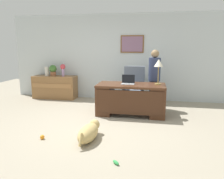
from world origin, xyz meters
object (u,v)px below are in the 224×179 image
at_px(dog_lying, 89,132).
at_px(vase_with_flowers, 63,69).
at_px(person_standing, 154,79).
at_px(vase_empty, 47,71).
at_px(armchair, 134,88).
at_px(dog_toy_ball, 42,137).
at_px(desk_lamp, 159,65).
at_px(credenza, 55,87).
at_px(desk, 131,98).
at_px(dog_toy_bone, 116,163).
at_px(laptop, 128,82).
at_px(potted_plant, 53,70).

bearing_deg(dog_lying, vase_with_flowers, 120.01).
height_order(person_standing, vase_empty, person_standing).
height_order(armchair, dog_toy_ball, armchair).
bearing_deg(desk_lamp, armchair, 127.48).
relative_size(credenza, armchair, 1.26).
bearing_deg(desk, dog_toy_bone, -89.31).
xyz_separation_m(laptop, vase_empty, (-2.82, 1.28, 0.06)).
bearing_deg(vase_empty, dog_toy_ball, -65.37).
bearing_deg(potted_plant, desk_lamp, -20.22).
height_order(vase_with_flowers, dog_toy_bone, vase_with_flowers).
bearing_deg(potted_plant, desk, -26.45).
relative_size(dog_lying, potted_plant, 2.42).
distance_m(desk_lamp, vase_empty, 3.78).
bearing_deg(dog_lying, armchair, 77.66).
bearing_deg(dog_toy_ball, armchair, 62.48).
bearing_deg(laptop, vase_empty, 155.60).
distance_m(armchair, person_standing, 0.71).
bearing_deg(person_standing, laptop, -134.34).
distance_m(credenza, laptop, 2.90).
height_order(desk, armchair, armchair).
distance_m(desk, vase_empty, 3.23).
relative_size(desk_lamp, vase_empty, 2.10).
distance_m(credenza, armchair, 2.66).
height_order(vase_empty, potted_plant, potted_plant).
height_order(credenza, laptop, laptop).
bearing_deg(armchair, dog_lying, -102.34).
bearing_deg(credenza, desk, -26.78).
height_order(laptop, vase_with_flowers, vase_with_flowers).
height_order(potted_plant, dog_toy_bone, potted_plant).
distance_m(vase_with_flowers, dog_toy_ball, 3.40).
bearing_deg(dog_toy_ball, dog_toy_bone, -22.58).
distance_m(armchair, potted_plant, 2.74).
height_order(credenza, dog_toy_bone, credenza).
xyz_separation_m(desk_lamp, vase_empty, (-3.56, 1.23, -0.37)).
relative_size(person_standing, dog_toy_bone, 11.45).
relative_size(dog_lying, laptop, 2.72).
relative_size(armchair, potted_plant, 3.12).
distance_m(credenza, vase_empty, 0.58).
height_order(desk, dog_lying, desk).
bearing_deg(person_standing, potted_plant, 169.15).
height_order(armchair, vase_empty, armchair).
relative_size(laptop, desk_lamp, 0.52).
bearing_deg(vase_empty, potted_plant, 0.00).
distance_m(credenza, person_standing, 3.30).
bearing_deg(dog_lying, desk_lamp, 55.24).
bearing_deg(person_standing, credenza, 169.04).
distance_m(person_standing, laptop, 0.92).
xyz_separation_m(desk, dog_toy_bone, (0.03, -2.43, -0.39)).
height_order(desk_lamp, vase_with_flowers, desk_lamp).
relative_size(credenza, vase_empty, 4.80).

